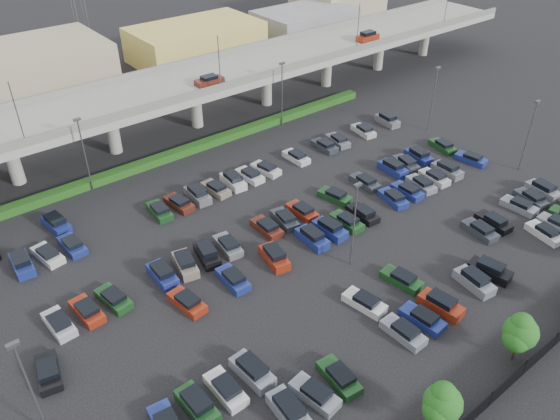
# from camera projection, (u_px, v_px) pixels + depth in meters

# --- Properties ---
(ground) EXTENTS (280.00, 280.00, 0.00)m
(ground) POSITION_uv_depth(u_px,v_px,m) (303.00, 230.00, 64.78)
(ground) COLOR black
(overpass) EXTENTS (150.00, 13.00, 15.80)m
(overpass) POSITION_uv_depth(u_px,v_px,m) (164.00, 93.00, 81.39)
(overpass) COLOR gray
(overpass) RESTS_ON ground
(hedge) EXTENTS (66.00, 1.60, 1.10)m
(hedge) POSITION_uv_depth(u_px,v_px,m) (193.00, 148.00, 80.61)
(hedge) COLOR #1A4313
(hedge) RESTS_ON ground
(fence) EXTENTS (70.00, 0.10, 2.00)m
(fence) POSITION_uv_depth(u_px,v_px,m) (517.00, 375.00, 46.17)
(fence) COLOR black
(fence) RESTS_ON ground
(tree_row) EXTENTS (65.07, 3.66, 5.94)m
(tree_row) POSITION_uv_depth(u_px,v_px,m) (514.00, 340.00, 46.03)
(tree_row) COLOR #332316
(tree_row) RESTS_ON ground
(parked_cars) EXTENTS (63.20, 41.68, 1.67)m
(parked_cars) POSITION_uv_depth(u_px,v_px,m) (317.00, 236.00, 62.78)
(parked_cars) COLOR navy
(parked_cars) RESTS_ON ground
(light_poles) EXTENTS (66.90, 48.38, 10.30)m
(light_poles) POSITION_uv_depth(u_px,v_px,m) (264.00, 190.00, 60.43)
(light_poles) COLOR #49494E
(light_poles) RESTS_ON ground
(distant_buildings) EXTENTS (138.00, 24.00, 9.00)m
(distant_buildings) POSITION_uv_depth(u_px,v_px,m) (150.00, 48.00, 108.91)
(distant_buildings) COLOR gray
(distant_buildings) RESTS_ON ground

